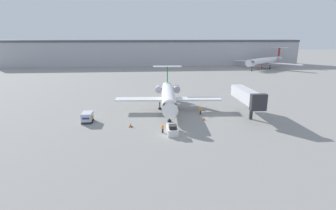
# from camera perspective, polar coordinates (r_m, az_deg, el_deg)

# --- Properties ---
(ground_plane) EXTENTS (600.00, 600.00, 0.00)m
(ground_plane) POSITION_cam_1_polar(r_m,az_deg,el_deg) (47.58, 0.92, -6.54)
(ground_plane) COLOR gray
(terminal_building) EXTENTS (180.00, 16.80, 15.18)m
(terminal_building) POSITION_cam_1_polar(r_m,az_deg,el_deg) (164.44, -3.61, 11.33)
(terminal_building) COLOR #B2B2B7
(terminal_building) RESTS_ON ground
(airplane_main) EXTENTS (25.32, 24.60, 9.42)m
(airplane_main) POSITION_cam_1_polar(r_m,az_deg,el_deg) (62.45, 0.08, 1.93)
(airplane_main) COLOR white
(airplane_main) RESTS_ON ground
(pushback_tug) EXTENTS (1.89, 4.52, 1.89)m
(pushback_tug) POSITION_cam_1_polar(r_m,az_deg,el_deg) (48.19, 0.93, -5.36)
(pushback_tug) COLOR silver
(pushback_tug) RESTS_ON ground
(luggage_cart) EXTENTS (2.03, 3.22, 2.07)m
(luggage_cart) POSITION_cam_1_polar(r_m,az_deg,el_deg) (56.71, -17.14, -2.57)
(luggage_cart) COLOR #232326
(luggage_cart) RESTS_ON ground
(worker_near_tug) EXTENTS (0.40, 0.24, 1.65)m
(worker_near_tug) POSITION_cam_1_polar(r_m,az_deg,el_deg) (48.35, -1.16, -5.11)
(worker_near_tug) COLOR #232838
(worker_near_tug) RESTS_ON ground
(worker_by_wing) EXTENTS (0.40, 0.26, 1.83)m
(worker_by_wing) POSITION_cam_1_polar(r_m,az_deg,el_deg) (59.93, 7.09, -1.17)
(worker_by_wing) COLOR #232838
(worker_by_wing) RESTS_ON ground
(worker_on_apron) EXTENTS (0.40, 0.24, 1.68)m
(worker_on_apron) POSITION_cam_1_polar(r_m,az_deg,el_deg) (55.88, -16.19, -2.93)
(worker_on_apron) COLOR #232838
(worker_on_apron) RESTS_ON ground
(traffic_cone_left) EXTENTS (0.70, 0.70, 0.77)m
(traffic_cone_left) POSITION_cam_1_polar(r_m,az_deg,el_deg) (52.09, -8.14, -4.35)
(traffic_cone_left) COLOR black
(traffic_cone_left) RESTS_ON ground
(traffic_cone_right) EXTENTS (0.52, 0.52, 0.70)m
(traffic_cone_right) POSITION_cam_1_polar(r_m,az_deg,el_deg) (56.25, 7.85, -2.93)
(traffic_cone_right) COLOR black
(traffic_cone_right) RESTS_ON ground
(airplane_parked_far_left) EXTENTS (31.42, 31.74, 11.07)m
(airplane_parked_far_left) POSITION_cam_1_polar(r_m,az_deg,el_deg) (154.65, 20.45, 8.94)
(airplane_parked_far_left) COLOR white
(airplane_parked_far_left) RESTS_ON ground
(jet_bridge) EXTENTS (3.20, 13.58, 6.19)m
(jet_bridge) POSITION_cam_1_polar(r_m,az_deg,el_deg) (60.46, 16.87, 1.86)
(jet_bridge) COLOR #2D2D33
(jet_bridge) RESTS_ON ground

